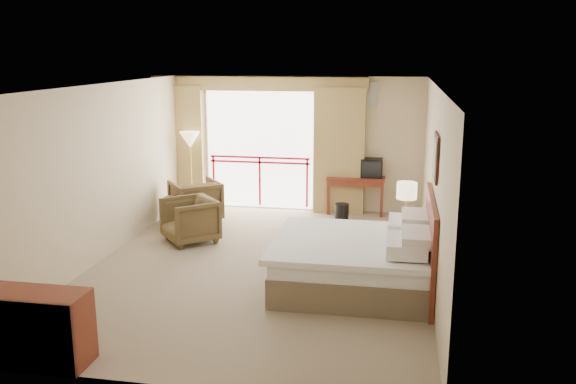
% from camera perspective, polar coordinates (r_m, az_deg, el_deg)
% --- Properties ---
extents(floor, '(7.00, 7.00, 0.00)m').
position_cam_1_polar(floor, '(9.35, -2.59, -6.87)').
color(floor, gray).
rests_on(floor, ground).
extents(ceiling, '(7.00, 7.00, 0.00)m').
position_cam_1_polar(ceiling, '(8.80, -2.77, 9.90)').
color(ceiling, white).
rests_on(ceiling, wall_back).
extents(wall_back, '(5.00, 0.00, 5.00)m').
position_cam_1_polar(wall_back, '(12.36, 0.98, 4.54)').
color(wall_back, beige).
rests_on(wall_back, ground).
extents(wall_front, '(5.00, 0.00, 5.00)m').
position_cam_1_polar(wall_front, '(5.74, -10.57, -5.82)').
color(wall_front, beige).
rests_on(wall_front, ground).
extents(wall_left, '(0.00, 7.00, 7.00)m').
position_cam_1_polar(wall_left, '(9.84, -17.02, 1.74)').
color(wall_left, beige).
rests_on(wall_left, ground).
extents(wall_right, '(0.00, 7.00, 7.00)m').
position_cam_1_polar(wall_right, '(8.77, 13.46, 0.63)').
color(wall_right, beige).
rests_on(wall_right, ground).
extents(balcony_door, '(2.40, 0.00, 2.40)m').
position_cam_1_polar(balcony_door, '(12.52, -2.67, 3.94)').
color(balcony_door, white).
rests_on(balcony_door, wall_back).
extents(balcony_railing, '(2.09, 0.03, 1.02)m').
position_cam_1_polar(balcony_railing, '(12.56, -2.67, 2.18)').
color(balcony_railing, '#B00F1B').
rests_on(balcony_railing, wall_back).
extents(curtain_left, '(1.00, 0.26, 2.50)m').
position_cam_1_polar(curtain_left, '(12.85, -10.01, 4.22)').
color(curtain_left, '#997F47').
rests_on(curtain_left, wall_back).
extents(curtain_right, '(1.00, 0.26, 2.50)m').
position_cam_1_polar(curtain_right, '(12.12, 4.83, 3.84)').
color(curtain_right, '#997F47').
rests_on(curtain_right, wall_back).
extents(valance, '(4.40, 0.22, 0.28)m').
position_cam_1_polar(valance, '(12.28, -2.84, 10.10)').
color(valance, '#997F47').
rests_on(valance, wall_back).
extents(hvac_vent, '(0.50, 0.04, 0.50)m').
position_cam_1_polar(hvac_vent, '(12.08, 7.14, 9.01)').
color(hvac_vent, silver).
rests_on(hvac_vent, wall_back).
extents(bed, '(2.13, 2.06, 0.97)m').
position_cam_1_polar(bed, '(8.45, 6.46, -6.42)').
color(bed, brown).
rests_on(bed, floor).
extents(headboard, '(0.06, 2.10, 1.30)m').
position_cam_1_polar(headboard, '(8.37, 13.13, -4.92)').
color(headboard, maroon).
rests_on(headboard, wall_right).
extents(framed_art, '(0.04, 0.72, 0.60)m').
position_cam_1_polar(framed_art, '(8.08, 13.65, 3.20)').
color(framed_art, black).
rests_on(framed_art, wall_right).
extents(nightstand, '(0.43, 0.51, 0.61)m').
position_cam_1_polar(nightstand, '(9.82, 10.87, -4.21)').
color(nightstand, maroon).
rests_on(nightstand, floor).
extents(table_lamp, '(0.32, 0.32, 0.56)m').
position_cam_1_polar(table_lamp, '(9.68, 11.06, 0.06)').
color(table_lamp, tan).
rests_on(table_lamp, nightstand).
extents(phone, '(0.21, 0.17, 0.09)m').
position_cam_1_polar(phone, '(9.58, 10.67, -2.46)').
color(phone, black).
rests_on(phone, nightstand).
extents(desk, '(1.14, 0.55, 0.75)m').
position_cam_1_polar(desk, '(12.28, 6.40, 0.75)').
color(desk, maroon).
rests_on(desk, floor).
extents(tv, '(0.42, 0.33, 0.38)m').
position_cam_1_polar(tv, '(12.14, 7.84, 2.25)').
color(tv, black).
rests_on(tv, desk).
extents(coffee_maker, '(0.14, 0.14, 0.23)m').
position_cam_1_polar(coffee_maker, '(12.20, 4.78, 2.04)').
color(coffee_maker, black).
rests_on(coffee_maker, desk).
extents(cup, '(0.08, 0.08, 0.10)m').
position_cam_1_polar(cup, '(12.15, 5.45, 1.67)').
color(cup, white).
rests_on(cup, desk).
extents(wastebasket, '(0.33, 0.33, 0.33)m').
position_cam_1_polar(wastebasket, '(11.73, 5.06, -1.89)').
color(wastebasket, black).
rests_on(wastebasket, floor).
extents(armchair_far, '(1.20, 1.21, 0.79)m').
position_cam_1_polar(armchair_far, '(11.84, -8.59, -2.68)').
color(armchair_far, '#4A3A20').
rests_on(armchair_far, floor).
extents(armchair_near, '(1.16, 1.16, 0.76)m').
position_cam_1_polar(armchair_near, '(10.59, -9.10, -4.60)').
color(armchair_near, '#4A3A20').
rests_on(armchair_near, floor).
extents(side_table, '(0.56, 0.56, 0.61)m').
position_cam_1_polar(side_table, '(11.17, -10.15, -1.49)').
color(side_table, black).
rests_on(side_table, floor).
extents(book, '(0.24, 0.25, 0.02)m').
position_cam_1_polar(book, '(11.12, -10.19, -0.52)').
color(book, white).
rests_on(book, side_table).
extents(floor_lamp, '(0.41, 0.41, 1.60)m').
position_cam_1_polar(floor_lamp, '(12.45, -9.16, 4.57)').
color(floor_lamp, tan).
rests_on(floor_lamp, floor).
extents(dresser, '(1.17, 0.50, 0.78)m').
position_cam_1_polar(dresser, '(6.97, -22.81, -11.64)').
color(dresser, maroon).
rests_on(dresser, floor).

